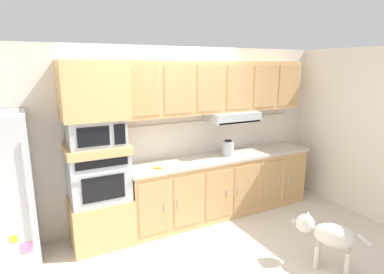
{
  "coord_description": "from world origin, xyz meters",
  "views": [
    {
      "loc": [
        -1.63,
        -3.09,
        2.24
      ],
      "look_at": [
        0.21,
        0.44,
        1.34
      ],
      "focal_mm": 29.63,
      "sensor_mm": 36.0,
      "label": 1
    }
  ],
  "objects_px": {
    "screwdriver": "(158,168)",
    "built_in_oven": "(98,176)",
    "dog": "(327,234)",
    "electric_kettle": "(228,148)",
    "microwave": "(95,132)"
  },
  "relations": [
    {
      "from": "screwdriver",
      "to": "dog",
      "type": "height_order",
      "value": "screwdriver"
    },
    {
      "from": "screwdriver",
      "to": "electric_kettle",
      "type": "distance_m",
      "value": 1.16
    },
    {
      "from": "screwdriver",
      "to": "dog",
      "type": "xyz_separation_m",
      "value": [
        1.39,
        -1.56,
        -0.53
      ]
    },
    {
      "from": "built_in_oven",
      "to": "microwave",
      "type": "bearing_deg",
      "value": -0.77
    },
    {
      "from": "microwave",
      "to": "screwdriver",
      "type": "relative_size",
      "value": 3.82
    },
    {
      "from": "built_in_oven",
      "to": "screwdriver",
      "type": "height_order",
      "value": "built_in_oven"
    },
    {
      "from": "microwave",
      "to": "electric_kettle",
      "type": "bearing_deg",
      "value": -1.43
    },
    {
      "from": "screwdriver",
      "to": "built_in_oven",
      "type": "bearing_deg",
      "value": 169.44
    },
    {
      "from": "screwdriver",
      "to": "dog",
      "type": "bearing_deg",
      "value": -48.33
    },
    {
      "from": "dog",
      "to": "built_in_oven",
      "type": "bearing_deg",
      "value": 15.89
    },
    {
      "from": "screwdriver",
      "to": "electric_kettle",
      "type": "relative_size",
      "value": 0.7
    },
    {
      "from": "built_in_oven",
      "to": "screwdriver",
      "type": "relative_size",
      "value": 4.15
    },
    {
      "from": "dog",
      "to": "screwdriver",
      "type": "bearing_deg",
      "value": 6.19
    },
    {
      "from": "screwdriver",
      "to": "microwave",
      "type": "bearing_deg",
      "value": 169.43
    },
    {
      "from": "electric_kettle",
      "to": "microwave",
      "type": "bearing_deg",
      "value": 178.57
    }
  ]
}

